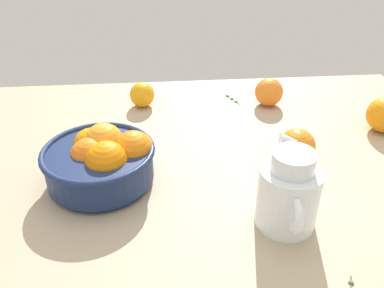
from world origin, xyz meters
The scene contains 7 objects.
ground_plane centered at (0.00, 0.00, -1.50)cm, with size 132.34×109.78×3.00cm, color tan.
fruit_bowl centered at (-17.71, 4.53, 5.25)cm, with size 22.23×22.23×11.25cm.
juice_pitcher centered at (15.37, -10.50, 5.67)cm, with size 10.66×15.40×15.56cm.
loose_orange_1 centered at (-10.57, 38.47, 3.38)cm, with size 6.76×6.76×6.76cm, color orange.
loose_orange_2 centered at (22.88, 7.83, 3.99)cm, with size 7.97×7.97×7.97cm, color orange.
loose_orange_3 centered at (24.01, 36.21, 3.84)cm, with size 7.67×7.67×7.67cm, color orange.
herb_sprig_0 centered at (14.66, 40.54, 0.27)cm, with size 3.82×7.83×0.98cm.
Camera 1 is at (-5.70, -63.08, 50.00)cm, focal length 37.90 mm.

